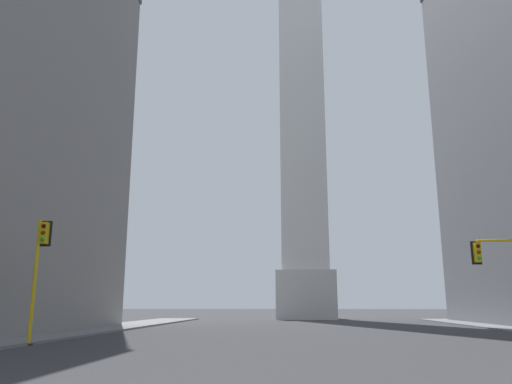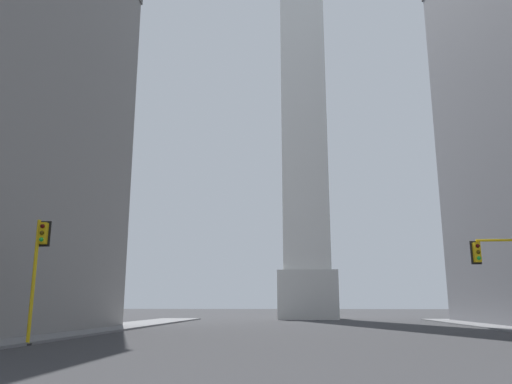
# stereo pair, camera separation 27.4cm
# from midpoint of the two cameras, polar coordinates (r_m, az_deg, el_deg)

# --- Properties ---
(sidewalk_left) EXTENTS (5.00, 80.07, 0.15)m
(sidewalk_left) POSITION_cam_midpoint_polar(r_m,az_deg,el_deg) (30.59, -27.12, -14.91)
(sidewalk_left) COLOR slate
(sidewalk_left) RESTS_ON ground_plane
(obelisk) EXTENTS (7.83, 7.83, 67.60)m
(obelisk) POSITION_cam_midpoint_polar(r_m,az_deg,el_deg) (75.24, 5.13, 11.13)
(obelisk) COLOR silver
(obelisk) RESTS_ON ground_plane
(traffic_light_mid_left) EXTENTS (0.76, 0.51, 6.21)m
(traffic_light_mid_left) POSITION_cam_midpoint_polar(r_m,az_deg,el_deg) (27.68, -23.82, -7.25)
(traffic_light_mid_left) COLOR yellow
(traffic_light_mid_left) RESTS_ON ground_plane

